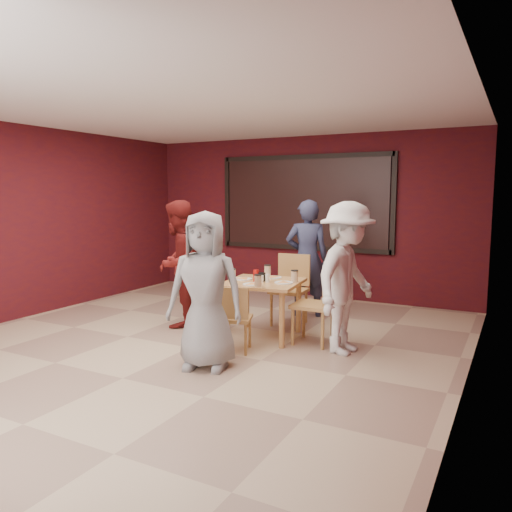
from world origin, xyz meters
The scene contains 11 objects.
floor centered at (0.00, 0.00, 0.00)m, with size 7.00×7.00×0.00m, color #C9B08B.
window_blinds centered at (0.00, 3.45, 1.65)m, with size 3.00×0.02×1.50m, color black.
dining_table centered at (0.56, 0.81, 0.63)m, with size 1.02×1.02×0.87m.
chair_front centered at (0.56, 0.09, 0.44)m, with size 0.48×0.48×0.78m.
chair_back centered at (0.60, 1.60, 0.55)m, with size 0.50×0.50×0.96m.
chair_left centered at (-0.19, 0.72, 0.43)m, with size 0.37×0.37×0.77m.
chair_right centered at (1.31, 0.86, 0.54)m, with size 0.48×0.48×0.95m.
diner_front centered at (0.55, -0.46, 0.82)m, with size 0.80×0.52×1.64m, color gray.
diner_back centered at (0.62, 2.12, 0.86)m, with size 0.63×0.41×1.72m, color #323758.
diner_left centered at (-0.72, 0.78, 0.86)m, with size 0.84×0.65×1.72m, color maroon.
diner_right centered at (1.69, 0.71, 0.86)m, with size 1.12×0.64×1.73m, color white.
Camera 1 is at (3.38, -4.68, 1.82)m, focal length 35.00 mm.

